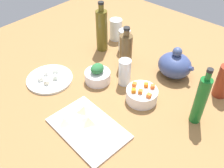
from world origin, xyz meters
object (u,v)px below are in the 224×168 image
bowl_greens (98,77)px  bottle_2 (102,30)px  cutting_board (88,128)px  drinking_glass_2 (116,30)px  bottle_0 (126,51)px  plate_tofu (50,79)px  drinking_glass_0 (124,41)px  drinking_glass_1 (124,72)px  bottle_1 (224,80)px  bottle_3 (201,100)px  teapot (175,65)px  bowl_carrots (142,95)px

bowl_greens → bottle_2: 29.93cm
cutting_board → drinking_glass_2: 70.45cm
bowl_greens → bottle_0: size_ratio=0.55×
bowl_greens → plate_tofu: bearing=-139.7°
cutting_board → drinking_glass_0: size_ratio=2.44×
cutting_board → bottle_2: size_ratio=1.11×
bottle_2 → drinking_glass_1: 32.18cm
bottle_1 → drinking_glass_2: bearing=175.4°
cutting_board → bottle_1: bearing=61.0°
plate_tofu → drinking_glass_2: bearing=91.7°
bottle_0 → drinking_glass_0: (-9.94, 10.91, -3.18)cm
bowl_greens → bottle_1: bearing=32.0°
bottle_1 → bottle_3: size_ratio=0.80×
bowl_greens → drinking_glass_2: drinking_glass_2 is taller
teapot → bottle_0: size_ratio=0.80×
cutting_board → bowl_greens: 30.03cm
bowl_greens → drinking_glass_1: bearing=36.0°
cutting_board → bottle_0: bearing=110.7°
teapot → cutting_board: bearing=-97.3°
bowl_carrots → drinking_glass_2: (-43.10, 31.85, 3.45)cm
plate_tofu → bottle_0: bearing=59.0°
bottle_1 → drinking_glass_2: size_ratio=1.66×
bowl_carrots → bottle_0: 26.83cm
plate_tofu → bottle_0: (20.09, 33.44, 8.90)cm
bowl_carrots → bottle_0: bottle_0 is taller
plate_tofu → bowl_carrots: size_ratio=1.60×
drinking_glass_2 → plate_tofu: bearing=-88.3°
bottle_2 → cutting_board: bearing=-51.9°
cutting_board → bowl_greens: size_ratio=2.51×
bowl_greens → bottle_0: (2.16, 18.23, 6.85)cm
bowl_carrots → drinking_glass_2: drinking_glass_2 is taller
bowl_carrots → bottle_3: size_ratio=0.53×
bottle_1 → drinking_glass_0: size_ratio=1.66×
drinking_glass_2 → bottle_2: bearing=-83.6°
bowl_greens → bottle_3: size_ratio=0.47×
bowl_greens → bottle_3: bearing=10.6°
plate_tofu → bowl_greens: (17.93, 15.21, 2.05)cm
bottle_2 → drinking_glass_0: bearing=34.9°
bottle_1 → bottle_2: bottle_2 is taller
bowl_carrots → bottle_0: (-21.49, 14.62, 6.64)cm
bowl_greens → drinking_glass_1: drinking_glass_1 is taller
teapot → drinking_glass_0: (-32.51, 0.64, 0.17)cm
bottle_0 → drinking_glass_1: size_ratio=1.70×
teapot → bottle_3: bottle_3 is taller
drinking_glass_0 → drinking_glass_1: size_ratio=0.96×
bowl_carrots → drinking_glass_1: 14.48cm
plate_tofu → bottle_2: bearing=90.0°
bowl_greens → bowl_carrots: bearing=8.7°
bowl_carrots → bottle_1: (24.28, 26.38, 5.68)cm
bowl_carrots → teapot: 25.14cm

